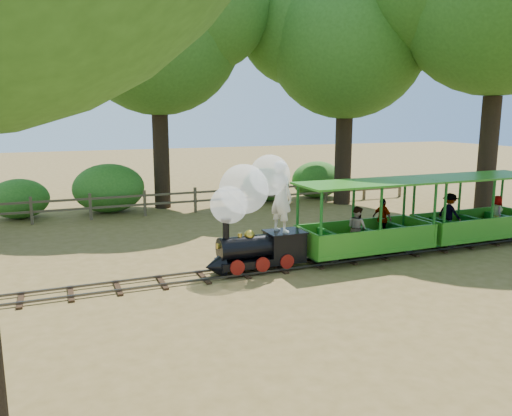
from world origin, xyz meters
name	(u,v)px	position (x,y,z in m)	size (l,w,h in m)	color
ground	(313,264)	(0.00, 0.00, 0.00)	(90.00, 90.00, 0.00)	olive
track	(313,262)	(0.00, 0.00, 0.07)	(22.00, 1.00, 0.10)	#3F3D3A
locomotive	(254,205)	(-1.67, 0.07, 1.68)	(2.58, 1.21, 2.97)	black
carriage_front	(366,229)	(1.61, 0.00, 0.80)	(3.85, 1.57, 2.00)	#30831C
carriage_rear	(472,218)	(5.40, 0.04, 0.81)	(3.85, 1.57, 2.00)	#30831C
oak_nc	(155,19)	(-2.03, 9.59, 7.55)	(8.49, 7.47, 10.59)	#2D2116
oak_ne	(345,28)	(5.47, 7.59, 7.38)	(8.46, 7.45, 10.43)	#2D2116
fence	(219,196)	(0.00, 8.00, 0.58)	(18.10, 0.10, 1.00)	brown
shrub_west	(19,199)	(-7.44, 9.30, 0.75)	(2.17, 1.67, 1.50)	#2D6B1E
shrub_mid_w	(109,188)	(-4.18, 9.30, 0.97)	(2.80, 2.16, 1.94)	#2D6B1E
shrub_mid_e	(266,185)	(2.64, 9.30, 0.75)	(2.17, 1.67, 1.50)	#2D6B1E
shrub_east	(317,180)	(5.24, 9.30, 0.85)	(2.46, 1.89, 1.70)	#2D6B1E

